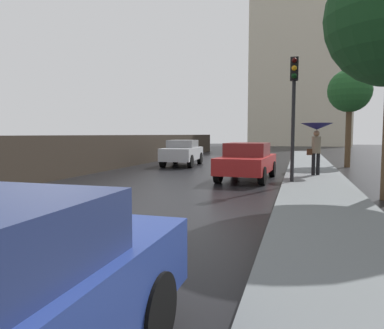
{
  "coord_description": "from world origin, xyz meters",
  "views": [
    {
      "loc": [
        4.5,
        -5.89,
        1.73
      ],
      "look_at": [
        1.54,
        4.1,
        0.86
      ],
      "focal_mm": 33.86,
      "sensor_mm": 36.0,
      "label": 1
    }
  ],
  "objects_px": {
    "car_silver_far_ahead": "(182,152)",
    "traffic_light": "(294,96)",
    "street_tree_mid": "(350,92)",
    "pedestrian_with_umbrella_near": "(317,132)",
    "car_red_near_kerb": "(247,161)"
  },
  "relations": [
    {
      "from": "street_tree_mid",
      "to": "pedestrian_with_umbrella_near",
      "type": "bearing_deg",
      "value": -107.89
    },
    {
      "from": "car_silver_far_ahead",
      "to": "pedestrian_with_umbrella_near",
      "type": "relative_size",
      "value": 1.95
    },
    {
      "from": "traffic_light",
      "to": "street_tree_mid",
      "type": "bearing_deg",
      "value": 71.49
    },
    {
      "from": "car_red_near_kerb",
      "to": "pedestrian_with_umbrella_near",
      "type": "height_order",
      "value": "pedestrian_with_umbrella_near"
    },
    {
      "from": "car_silver_far_ahead",
      "to": "traffic_light",
      "type": "distance_m",
      "value": 9.03
    },
    {
      "from": "car_silver_far_ahead",
      "to": "pedestrian_with_umbrella_near",
      "type": "height_order",
      "value": "pedestrian_with_umbrella_near"
    },
    {
      "from": "car_silver_far_ahead",
      "to": "street_tree_mid",
      "type": "height_order",
      "value": "street_tree_mid"
    },
    {
      "from": "car_silver_far_ahead",
      "to": "traffic_light",
      "type": "xyz_separation_m",
      "value": [
        5.95,
        -6.41,
        2.25
      ]
    },
    {
      "from": "car_red_near_kerb",
      "to": "car_silver_far_ahead",
      "type": "bearing_deg",
      "value": 132.76
    },
    {
      "from": "car_silver_far_ahead",
      "to": "pedestrian_with_umbrella_near",
      "type": "bearing_deg",
      "value": 144.9
    },
    {
      "from": "car_red_near_kerb",
      "to": "traffic_light",
      "type": "bearing_deg",
      "value": -32.45
    },
    {
      "from": "pedestrian_with_umbrella_near",
      "to": "street_tree_mid",
      "type": "relative_size",
      "value": 0.4
    },
    {
      "from": "car_silver_far_ahead",
      "to": "street_tree_mid",
      "type": "distance_m",
      "value": 9.31
    },
    {
      "from": "car_silver_far_ahead",
      "to": "traffic_light",
      "type": "bearing_deg",
      "value": 128.76
    },
    {
      "from": "car_red_near_kerb",
      "to": "street_tree_mid",
      "type": "relative_size",
      "value": 0.8
    }
  ]
}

